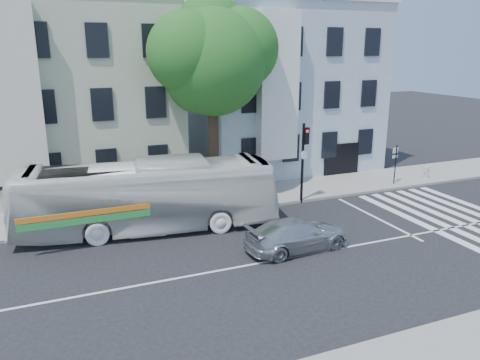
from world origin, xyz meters
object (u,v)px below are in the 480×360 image
bus (148,196)px  traffic_signal (304,153)px  sedan (297,235)px  fire_hydrant (427,171)px

bus → traffic_signal: traffic_signal is taller
sedan → fire_hydrant: size_ratio=5.71×
bus → fire_hydrant: 18.50m
bus → sedan: size_ratio=2.59×
fire_hydrant → traffic_signal: bearing=-173.4°
sedan → traffic_signal: 6.60m
bus → traffic_signal: (8.57, 0.74, 1.19)m
sedan → traffic_signal: traffic_signal is taller
fire_hydrant → bus: bearing=-174.2°
bus → fire_hydrant: bearing=-76.6°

